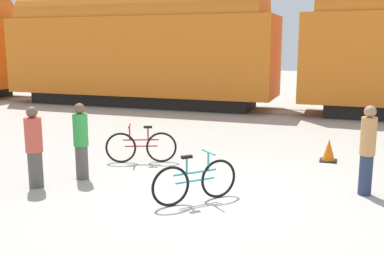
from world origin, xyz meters
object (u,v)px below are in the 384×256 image
traffic_cone (329,151)px  freight_train (289,44)px  person_in_red (34,147)px  person_in_green (81,141)px  bicycle_maroon (141,147)px  bicycle_teal (195,181)px  person_in_tan (367,150)px

traffic_cone → freight_train: bearing=104.9°
person_in_red → person_in_green: bearing=81.6°
bicycle_maroon → person_in_red: bearing=-115.9°
freight_train → bicycle_maroon: (-2.20, -9.27, -2.43)m
bicycle_teal → traffic_cone: 4.33m
person_in_red → freight_train: bearing=100.9°
freight_train → person_in_green: (-2.80, -10.88, -2.00)m
traffic_cone → person_in_red: bearing=-143.4°
bicycle_maroon → person_in_green: size_ratio=0.99×
bicycle_maroon → person_in_red: (-1.16, -2.39, 0.43)m
freight_train → person_in_red: freight_train is taller
freight_train → traffic_cone: 8.32m
freight_train → bicycle_teal: (-0.09, -11.42, -2.43)m
traffic_cone → person_in_tan: bearing=-71.7°
bicycle_teal → person_in_red: (-3.27, -0.24, 0.43)m
bicycle_teal → person_in_tan: 3.27m
traffic_cone → bicycle_maroon: bearing=-159.0°
bicycle_maroon → person_in_red: person_in_red is taller
bicycle_maroon → traffic_cone: 4.54m
freight_train → bicycle_maroon: size_ratio=33.22×
freight_train → person_in_tan: bearing=-74.3°
person_in_green → person_in_tan: (5.61, 0.90, 0.06)m
person_in_red → person_in_green: (0.56, 0.78, 0.00)m
person_in_red → traffic_cone: bearing=63.7°
freight_train → person_in_tan: size_ratio=31.03×
person_in_red → bicycle_maroon: bearing=91.2°
freight_train → person_in_green: size_ratio=32.79×
freight_train → person_in_tan: (2.81, -9.98, -1.94)m
bicycle_maroon → person_in_red: 2.69m
person_in_green → traffic_cone: (4.84, 3.23, -0.56)m
traffic_cone → bicycle_teal: bearing=-119.4°
freight_train → person_in_green: freight_train is taller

